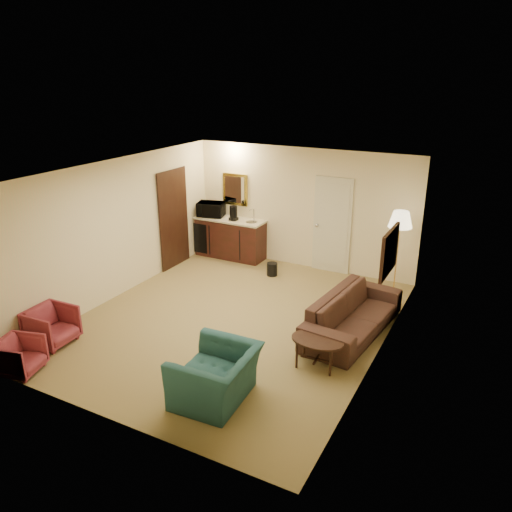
{
  "coord_description": "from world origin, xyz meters",
  "views": [
    {
      "loc": [
        3.94,
        -6.69,
        4.06
      ],
      "look_at": [
        0.18,
        0.5,
        1.06
      ],
      "focal_mm": 35.0,
      "sensor_mm": 36.0,
      "label": 1
    }
  ],
  "objects_px": {
    "waste_bin": "(272,269)",
    "coffee_maker": "(233,213)",
    "coffee_table": "(317,353)",
    "floor_lamp": "(397,253)",
    "teal_armchair": "(216,368)",
    "rose_chair_near": "(51,324)",
    "sofa": "(354,308)",
    "microwave": "(211,208)",
    "rose_chair_far": "(19,355)",
    "wetbar_cabinet": "(230,238)"
  },
  "relations": [
    {
      "from": "waste_bin",
      "to": "coffee_maker",
      "type": "distance_m",
      "value": 1.63
    },
    {
      "from": "coffee_table",
      "to": "floor_lamp",
      "type": "relative_size",
      "value": 0.47
    },
    {
      "from": "coffee_table",
      "to": "teal_armchair",
      "type": "bearing_deg",
      "value": -123.62
    },
    {
      "from": "rose_chair_near",
      "to": "coffee_maker",
      "type": "relative_size",
      "value": 2.05
    },
    {
      "from": "sofa",
      "to": "rose_chair_near",
      "type": "xyz_separation_m",
      "value": [
        -4.1,
        -2.55,
        -0.11
      ]
    },
    {
      "from": "teal_armchair",
      "to": "coffee_table",
      "type": "distance_m",
      "value": 1.63
    },
    {
      "from": "microwave",
      "to": "coffee_maker",
      "type": "bearing_deg",
      "value": -18.72
    },
    {
      "from": "microwave",
      "to": "rose_chair_far",
      "type": "bearing_deg",
      "value": -102.13
    },
    {
      "from": "wetbar_cabinet",
      "to": "teal_armchair",
      "type": "distance_m",
      "value": 5.4
    },
    {
      "from": "sofa",
      "to": "waste_bin",
      "type": "height_order",
      "value": "sofa"
    },
    {
      "from": "coffee_table",
      "to": "rose_chair_near",
      "type": "bearing_deg",
      "value": -161.66
    },
    {
      "from": "teal_armchair",
      "to": "coffee_maker",
      "type": "distance_m",
      "value": 5.32
    },
    {
      "from": "rose_chair_near",
      "to": "microwave",
      "type": "height_order",
      "value": "microwave"
    },
    {
      "from": "coffee_table",
      "to": "rose_chair_far",
      "type": "bearing_deg",
      "value": -150.31
    },
    {
      "from": "waste_bin",
      "to": "microwave",
      "type": "distance_m",
      "value": 2.17
    },
    {
      "from": "teal_armchair",
      "to": "rose_chair_near",
      "type": "height_order",
      "value": "teal_armchair"
    },
    {
      "from": "rose_chair_far",
      "to": "waste_bin",
      "type": "bearing_deg",
      "value": -33.47
    },
    {
      "from": "rose_chair_far",
      "to": "microwave",
      "type": "xyz_separation_m",
      "value": [
        -0.25,
        5.51,
        0.83
      ]
    },
    {
      "from": "coffee_maker",
      "to": "waste_bin",
      "type": "bearing_deg",
      "value": -21.21
    },
    {
      "from": "coffee_table",
      "to": "microwave",
      "type": "height_order",
      "value": "microwave"
    },
    {
      "from": "rose_chair_near",
      "to": "rose_chair_far",
      "type": "distance_m",
      "value": 0.84
    },
    {
      "from": "coffee_table",
      "to": "floor_lamp",
      "type": "bearing_deg",
      "value": 82.62
    },
    {
      "from": "wetbar_cabinet",
      "to": "coffee_maker",
      "type": "bearing_deg",
      "value": -25.0
    },
    {
      "from": "wetbar_cabinet",
      "to": "sofa",
      "type": "distance_m",
      "value": 4.2
    },
    {
      "from": "wetbar_cabinet",
      "to": "microwave",
      "type": "bearing_deg",
      "value": -178.33
    },
    {
      "from": "microwave",
      "to": "coffee_maker",
      "type": "height_order",
      "value": "microwave"
    },
    {
      "from": "wetbar_cabinet",
      "to": "sofa",
      "type": "height_order",
      "value": "wetbar_cabinet"
    },
    {
      "from": "wetbar_cabinet",
      "to": "sofa",
      "type": "bearing_deg",
      "value": -31.04
    },
    {
      "from": "teal_armchair",
      "to": "microwave",
      "type": "bearing_deg",
      "value": -150.48
    },
    {
      "from": "teal_armchair",
      "to": "coffee_table",
      "type": "bearing_deg",
      "value": 143.03
    },
    {
      "from": "sofa",
      "to": "rose_chair_near",
      "type": "height_order",
      "value": "sofa"
    },
    {
      "from": "floor_lamp",
      "to": "waste_bin",
      "type": "relative_size",
      "value": 6.0
    },
    {
      "from": "microwave",
      "to": "floor_lamp",
      "type": "bearing_deg",
      "value": -18.75
    },
    {
      "from": "floor_lamp",
      "to": "microwave",
      "type": "xyz_separation_m",
      "value": [
        -4.35,
        0.31,
        0.29
      ]
    },
    {
      "from": "wetbar_cabinet",
      "to": "teal_armchair",
      "type": "relative_size",
      "value": 1.52
    },
    {
      "from": "teal_armchair",
      "to": "waste_bin",
      "type": "xyz_separation_m",
      "value": [
        -1.21,
        4.17,
        -0.33
      ]
    },
    {
      "from": "rose_chair_far",
      "to": "microwave",
      "type": "relative_size",
      "value": 0.97
    },
    {
      "from": "wetbar_cabinet",
      "to": "rose_chair_near",
      "type": "distance_m",
      "value": 4.75
    },
    {
      "from": "microwave",
      "to": "wetbar_cabinet",
      "type": "bearing_deg",
      "value": -13.06
    },
    {
      "from": "wetbar_cabinet",
      "to": "coffee_table",
      "type": "distance_m",
      "value": 4.86
    },
    {
      "from": "coffee_table",
      "to": "microwave",
      "type": "distance_m",
      "value": 5.29
    },
    {
      "from": "floor_lamp",
      "to": "waste_bin",
      "type": "distance_m",
      "value": 2.61
    },
    {
      "from": "teal_armchair",
      "to": "microwave",
      "type": "distance_m",
      "value": 5.67
    },
    {
      "from": "rose_chair_far",
      "to": "floor_lamp",
      "type": "relative_size",
      "value": 0.35
    },
    {
      "from": "floor_lamp",
      "to": "waste_bin",
      "type": "xyz_separation_m",
      "value": [
        -2.5,
        -0.25,
        -0.69
      ]
    },
    {
      "from": "wetbar_cabinet",
      "to": "waste_bin",
      "type": "relative_size",
      "value": 5.91
    },
    {
      "from": "teal_armchair",
      "to": "coffee_maker",
      "type": "bearing_deg",
      "value": -155.92
    },
    {
      "from": "sofa",
      "to": "rose_chair_far",
      "type": "relative_size",
      "value": 3.91
    },
    {
      "from": "coffee_table",
      "to": "microwave",
      "type": "bearing_deg",
      "value": 139.32
    },
    {
      "from": "coffee_table",
      "to": "waste_bin",
      "type": "relative_size",
      "value": 2.81
    }
  ]
}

